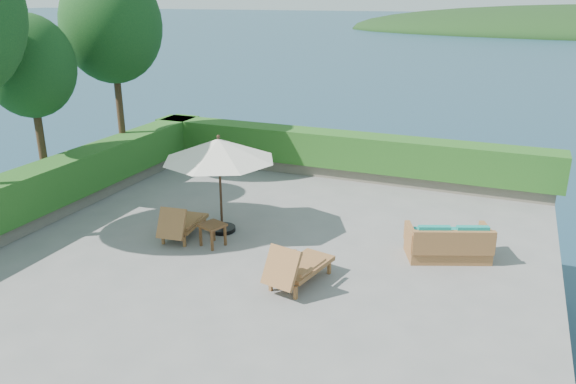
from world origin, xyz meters
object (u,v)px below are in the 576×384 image
at_px(lounge_right, 297,267).
at_px(side_table, 213,228).
at_px(wicker_loveseat, 448,244).
at_px(patio_umbrella, 219,150).
at_px(lounge_left, 181,223).

xyz_separation_m(lounge_right, side_table, (-2.34, 0.96, 0.03)).
distance_m(lounge_right, side_table, 2.53).
height_order(side_table, wicker_loveseat, wicker_loveseat).
bearing_deg(wicker_loveseat, patio_umbrella, 164.17).
distance_m(patio_umbrella, side_table, 1.73).
bearing_deg(patio_umbrella, lounge_right, -34.58).
bearing_deg(patio_umbrella, wicker_loveseat, 5.58).
relative_size(patio_umbrella, lounge_left, 1.77).
distance_m(patio_umbrella, lounge_left, 1.85).
distance_m(patio_umbrella, lounge_right, 3.48).
bearing_deg(patio_umbrella, side_table, -75.10).
xyz_separation_m(patio_umbrella, wicker_loveseat, (5.06, 0.49, -1.62)).
height_order(patio_umbrella, side_table, patio_umbrella).
bearing_deg(lounge_right, patio_umbrella, 157.62).
bearing_deg(wicker_loveseat, lounge_left, 170.45).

